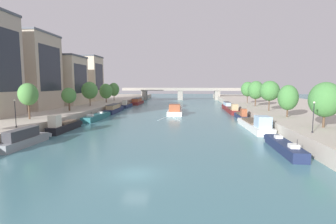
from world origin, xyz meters
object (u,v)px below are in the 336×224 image
(moored_boat_left_downstream, at_px, (127,105))
(tree_left_past_mid, at_px, (28,94))
(tree_right_past_mid, at_px, (270,91))
(lamppost_left_bank, at_px, (15,112))
(moored_boat_left_midway, at_px, (24,139))
(tree_left_end_of_row, at_px, (106,91))
(moored_boat_left_second, at_px, (97,117))
(tree_left_third, at_px, (69,96))
(moored_boat_left_near, at_px, (137,102))
(tree_right_second, at_px, (288,98))
(moored_boat_left_lone, at_px, (114,109))
(bridge_far, at_px, (180,92))
(moored_boat_right_second, at_px, (233,110))
(tree_left_distant, at_px, (114,89))
(tree_left_by_lamp, at_px, (90,90))
(lamppost_right_bank, at_px, (313,116))
(moored_boat_right_downstream, at_px, (255,125))
(tree_right_far, at_px, (248,89))
(moored_boat_right_far, at_px, (227,106))
(barge_midriver, at_px, (175,110))
(moored_boat_left_end, at_px, (64,126))
(tree_right_by_lamp, at_px, (256,90))
(moored_boat_right_gap_after, at_px, (284,146))
(tree_right_third, at_px, (325,100))
(moored_boat_right_near, at_px, (241,116))

(moored_boat_left_downstream, distance_m, tree_left_past_mid, 48.05)
(tree_right_past_mid, xyz_separation_m, lamppost_left_bank, (-46.06, -27.91, -2.56))
(moored_boat_left_midway, relative_size, tree_left_end_of_row, 1.51)
(moored_boat_left_midway, relative_size, moored_boat_left_downstream, 0.96)
(moored_boat_left_second, distance_m, tree_left_third, 8.52)
(moored_boat_left_near, distance_m, tree_right_second, 69.90)
(moored_boat_left_lone, xyz_separation_m, bridge_far, (18.18, 62.42, 3.13))
(moored_boat_right_second, height_order, tree_right_past_mid, tree_right_past_mid)
(tree_left_end_of_row, height_order, tree_left_distant, tree_left_distant)
(moored_boat_left_midway, relative_size, tree_left_by_lamp, 1.40)
(tree_left_by_lamp, xyz_separation_m, lamppost_right_bank, (46.76, -37.74, -2.32))
(tree_left_by_lamp, relative_size, tree_left_distant, 1.03)
(moored_boat_left_lone, distance_m, moored_boat_right_downstream, 44.83)
(moored_boat_right_second, relative_size, tree_left_end_of_row, 1.76)
(tree_left_by_lamp, xyz_separation_m, tree_right_past_mid, (49.45, -9.40, 0.25))
(tree_left_third, bearing_deg, tree_right_past_mid, 4.89)
(moored_boat_right_downstream, distance_m, tree_right_far, 40.15)
(tree_right_far, relative_size, lamppost_left_bank, 1.70)
(tree_right_far, bearing_deg, tree_left_by_lamp, -163.10)
(moored_boat_left_second, bearing_deg, tree_right_far, 33.35)
(moored_boat_left_midway, xyz_separation_m, tree_left_distant, (-7.20, 66.19, 5.44))
(moored_boat_right_far, bearing_deg, bridge_far, 109.92)
(barge_midriver, distance_m, tree_left_distant, 35.51)
(moored_boat_left_end, bearing_deg, moored_boat_right_second, 41.07)
(tree_right_second, bearing_deg, moored_boat_left_second, 169.54)
(moored_boat_right_far, relative_size, lamppost_left_bank, 2.71)
(moored_boat_right_far, bearing_deg, tree_right_second, -79.29)
(tree_left_third, relative_size, tree_right_by_lamp, 0.76)
(moored_boat_right_gap_after, xyz_separation_m, tree_left_distant, (-42.91, 65.65, 5.87))
(tree_right_third, bearing_deg, tree_left_distant, 130.73)
(tree_left_end_of_row, distance_m, tree_right_past_mid, 54.65)
(barge_midriver, xyz_separation_m, moored_boat_right_second, (17.11, 0.14, 0.02))
(tree_left_past_mid, height_order, tree_right_past_mid, tree_right_past_mid)
(tree_left_past_mid, height_order, tree_right_third, tree_right_third)
(moored_boat_left_near, height_order, tree_right_by_lamp, tree_right_by_lamp)
(moored_boat_left_lone, height_order, lamppost_right_bank, lamppost_right_bank)
(moored_boat_right_downstream, bearing_deg, lamppost_left_bank, -161.21)
(barge_midriver, height_order, tree_left_by_lamp, tree_left_by_lamp)
(moored_boat_left_second, height_order, tree_right_third, tree_right_third)
(moored_boat_right_gap_after, height_order, tree_left_third, tree_left_third)
(tree_left_end_of_row, xyz_separation_m, tree_right_second, (49.40, -35.14, -0.12))
(tree_left_third, bearing_deg, moored_boat_right_downstream, -13.78)
(barge_midriver, bearing_deg, moored_boat_left_second, -140.02)
(moored_boat_right_downstream, bearing_deg, lamppost_right_bank, -72.99)
(moored_boat_left_lone, bearing_deg, tree_left_third, -111.09)
(moored_boat_left_downstream, bearing_deg, lamppost_left_bank, -93.16)
(moored_boat_left_downstream, relative_size, moored_boat_right_downstream, 0.65)
(moored_boat_right_gap_after, xyz_separation_m, moored_boat_right_near, (0.48, 30.47, 0.20))
(tree_left_third, bearing_deg, bridge_far, 72.73)
(moored_boat_left_near, distance_m, tree_right_past_mid, 61.19)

